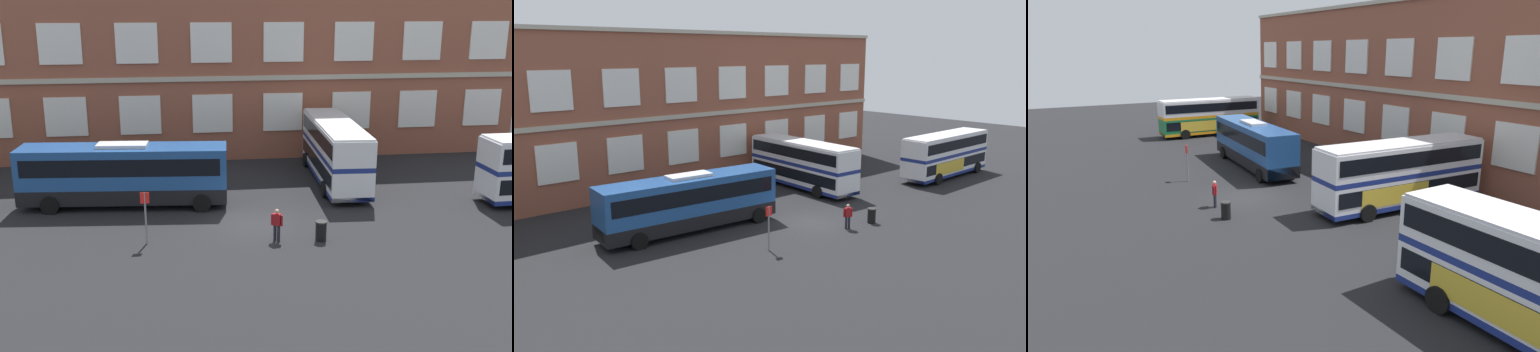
{
  "view_description": "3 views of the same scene",
  "coord_description": "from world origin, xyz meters",
  "views": [
    {
      "loc": [
        -3.85,
        -30.82,
        11.76
      ],
      "look_at": [
        0.34,
        1.57,
        2.28
      ],
      "focal_mm": 42.65,
      "sensor_mm": 36.0,
      "label": 1
    },
    {
      "loc": [
        -25.05,
        -24.33,
        11.38
      ],
      "look_at": [
        -1.7,
        2.36,
        3.15
      ],
      "focal_mm": 37.28,
      "sensor_mm": 36.0,
      "label": 2
    },
    {
      "loc": [
        26.76,
        -12.4,
        9.43
      ],
      "look_at": [
        1.17,
        2.21,
        1.43
      ],
      "focal_mm": 32.88,
      "sensor_mm": 36.0,
      "label": 3
    }
  ],
  "objects": [
    {
      "name": "touring_coach",
      "position": [
        -7.13,
        4.06,
        1.91
      ],
      "size": [
        12.17,
        3.68,
        3.8
      ],
      "color": "navy",
      "rests_on": "ground"
    },
    {
      "name": "waiting_passenger",
      "position": [
        0.87,
        -2.5,
        0.93
      ],
      "size": [
        0.6,
        0.41,
        1.7
      ],
      "color": "black",
      "rests_on": "ground"
    },
    {
      "name": "double_decker_middle",
      "position": [
        6.39,
        7.39,
        2.15
      ],
      "size": [
        3.25,
        11.11,
        4.07
      ],
      "color": "silver",
      "rests_on": "ground"
    },
    {
      "name": "bus_stand_flag",
      "position": [
        -5.64,
        -2.04,
        1.64
      ],
      "size": [
        0.44,
        0.1,
        2.7
      ],
      "color": "slate",
      "rests_on": "ground"
    },
    {
      "name": "ground_plane",
      "position": [
        0.0,
        2.0,
        0.0
      ],
      "size": [
        120.0,
        120.0,
        0.0
      ],
      "primitive_type": "plane",
      "color": "black"
    },
    {
      "name": "station_litter_bin",
      "position": [
        3.11,
        -2.72,
        0.52
      ],
      "size": [
        0.6,
        0.6,
        1.03
      ],
      "color": "black",
      "rests_on": "ground"
    },
    {
      "name": "brick_terminal_building",
      "position": [
        -1.32,
        17.98,
        6.47
      ],
      "size": [
        47.72,
        8.19,
        13.23
      ],
      "color": "brown",
      "rests_on": "ground"
    },
    {
      "name": "double_decker_near",
      "position": [
        -23.12,
        6.44,
        2.15
      ],
      "size": [
        2.99,
        11.04,
        4.07
      ],
      "color": "#197038",
      "rests_on": "ground"
    }
  ]
}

